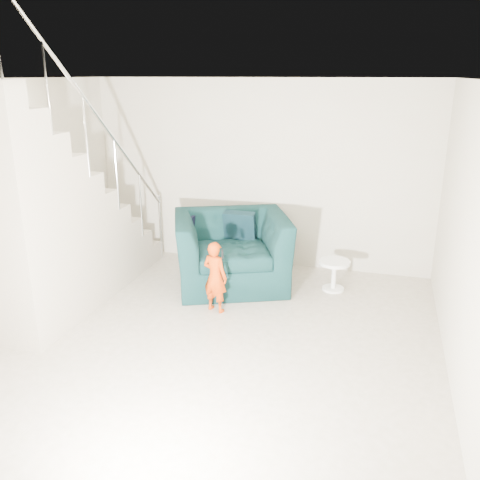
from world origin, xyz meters
name	(u,v)px	position (x,y,z in m)	size (l,w,h in m)	color
floor	(194,351)	(0.00, 0.00, 0.00)	(5.50, 5.50, 0.00)	gray
ceiling	(186,79)	(0.00, 0.00, 2.70)	(5.50, 5.50, 0.00)	silver
back_wall	(260,175)	(0.00, 2.75, 1.35)	(5.00, 5.00, 0.00)	#B4A692
right_wall	(472,251)	(2.50, 0.00, 1.35)	(5.50, 5.50, 0.00)	#B4A692
armchair	(231,250)	(-0.15, 1.82, 0.48)	(1.48, 1.29, 0.96)	black
toddler	(215,277)	(-0.09, 0.96, 0.44)	(0.32, 0.21, 0.88)	#A62705
side_table	(334,270)	(1.22, 1.98, 0.28)	(0.41, 0.41, 0.41)	white
staircase	(51,233)	(-2.00, 0.55, 0.95)	(1.02, 3.03, 3.62)	#ADA089
cushion	(240,226)	(-0.13, 2.14, 0.73)	(0.44, 0.13, 0.42)	black
throw	(189,238)	(-0.76, 1.82, 0.60)	(0.05, 0.47, 0.53)	black
phone	(222,254)	(0.02, 0.90, 0.76)	(0.02, 0.05, 0.10)	black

